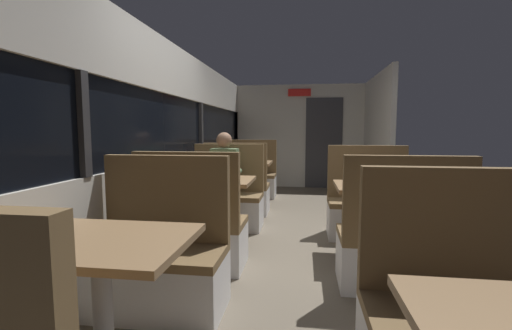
% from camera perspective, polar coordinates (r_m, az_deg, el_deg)
% --- Properties ---
extents(ground_plane, '(3.30, 9.20, 0.02)m').
position_cam_1_polar(ground_plane, '(3.88, 5.88, -13.76)').
color(ground_plane, '#665B4C').
extents(carriage_window_panel_left, '(0.09, 8.48, 2.30)m').
position_cam_1_polar(carriage_window_panel_left, '(3.99, -15.31, 3.01)').
color(carriage_window_panel_left, beige).
rests_on(carriage_window_panel_left, ground_plane).
extents(carriage_end_bulkhead, '(2.90, 0.11, 2.30)m').
position_cam_1_polar(carriage_end_bulkhead, '(7.85, 7.55, 4.63)').
color(carriage_end_bulkhead, beige).
rests_on(carriage_end_bulkhead, ground_plane).
extents(carriage_aisle_panel_right, '(0.08, 2.40, 2.30)m').
position_cam_1_polar(carriage_aisle_panel_right, '(6.79, 19.32, 4.29)').
color(carriage_aisle_panel_right, beige).
rests_on(carriage_aisle_panel_right, ground_plane).
extents(dining_table_near_window, '(0.90, 0.70, 0.74)m').
position_cam_1_polar(dining_table_near_window, '(1.98, -24.34, -13.80)').
color(dining_table_near_window, '#9E9EA3').
rests_on(dining_table_near_window, ground_plane).
extents(bench_near_window_facing_entry, '(0.95, 0.50, 1.10)m').
position_cam_1_polar(bench_near_window_facing_entry, '(2.66, -15.69, -15.51)').
color(bench_near_window_facing_entry, silver).
rests_on(bench_near_window_facing_entry, ground_plane).
extents(dining_table_mid_window, '(0.90, 0.70, 0.74)m').
position_cam_1_polar(dining_table_mid_window, '(3.92, -7.21, -3.77)').
color(dining_table_mid_window, '#9E9EA3').
rests_on(dining_table_mid_window, ground_plane).
extents(bench_mid_window_facing_end, '(0.95, 0.50, 1.10)m').
position_cam_1_polar(bench_mid_window_facing_end, '(3.33, -10.36, -11.01)').
color(bench_mid_window_facing_end, silver).
rests_on(bench_mid_window_facing_end, ground_plane).
extents(bench_mid_window_facing_entry, '(0.95, 0.50, 1.10)m').
position_cam_1_polar(bench_mid_window_facing_entry, '(4.64, -4.89, -6.16)').
color(bench_mid_window_facing_entry, silver).
rests_on(bench_mid_window_facing_entry, ground_plane).
extents(dining_table_far_window, '(0.90, 0.70, 0.74)m').
position_cam_1_polar(dining_table_far_window, '(6.01, -1.81, -0.42)').
color(dining_table_far_window, '#9E9EA3').
rests_on(dining_table_far_window, ground_plane).
extents(bench_far_window_facing_end, '(0.95, 0.50, 1.10)m').
position_cam_1_polar(bench_far_window_facing_end, '(5.37, -3.08, -4.52)').
color(bench_far_window_facing_end, silver).
rests_on(bench_far_window_facing_end, ground_plane).
extents(bench_far_window_facing_entry, '(0.95, 0.50, 1.10)m').
position_cam_1_polar(bench_far_window_facing_entry, '(6.73, -0.79, -2.42)').
color(bench_far_window_facing_entry, silver).
rests_on(bench_far_window_facing_entry, ground_plane).
extents(dining_table_rear_aisle, '(0.90, 0.70, 0.74)m').
position_cam_1_polar(dining_table_rear_aisle, '(3.67, 20.08, -4.73)').
color(dining_table_rear_aisle, '#9E9EA3').
rests_on(dining_table_rear_aisle, ground_plane).
extents(bench_rear_aisle_facing_end, '(0.95, 0.50, 1.10)m').
position_cam_1_polar(bench_rear_aisle_facing_end, '(3.08, 22.64, -12.78)').
color(bench_rear_aisle_facing_end, silver).
rests_on(bench_rear_aisle_facing_end, ground_plane).
extents(bench_rear_aisle_facing_entry, '(0.95, 0.50, 1.10)m').
position_cam_1_polar(bench_rear_aisle_facing_entry, '(4.40, 18.04, -7.09)').
color(bench_rear_aisle_facing_entry, silver).
rests_on(bench_rear_aisle_facing_entry, ground_plane).
extents(seated_passenger, '(0.47, 0.55, 1.26)m').
position_cam_1_polar(seated_passenger, '(4.53, -5.12, -3.76)').
color(seated_passenger, '#26262D').
rests_on(seated_passenger, ground_plane).
extents(coffee_cup_primary, '(0.07, 0.07, 0.09)m').
position_cam_1_polar(coffee_cup_primary, '(3.86, -6.10, -1.71)').
color(coffee_cup_primary, '#B23333').
rests_on(coffee_cup_primary, dining_table_mid_window).
extents(coffee_cup_secondary, '(0.07, 0.07, 0.09)m').
position_cam_1_polar(coffee_cup_secondary, '(3.65, 23.10, -2.58)').
color(coffee_cup_secondary, '#B23333').
rests_on(coffee_cup_secondary, dining_table_rear_aisle).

